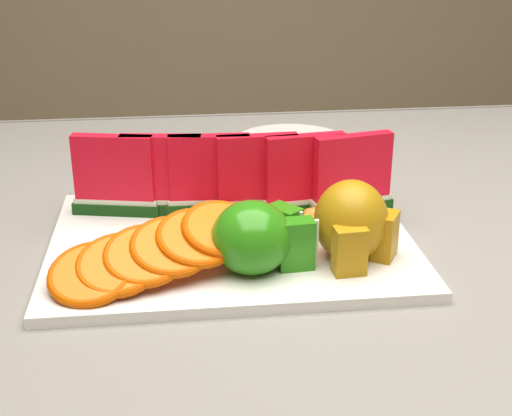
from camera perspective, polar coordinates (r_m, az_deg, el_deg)
table at (r=0.89m, az=1.49°, el=-7.87°), size 1.40×0.90×0.75m
tablecloth at (r=0.86m, az=1.53°, el=-4.29°), size 1.53×1.03×0.20m
platter at (r=0.80m, az=-1.97°, el=-2.74°), size 0.40×0.30×0.01m
apple_cluster at (r=0.72m, az=0.19°, el=-2.38°), size 0.12×0.11×0.08m
pear_cluster at (r=0.75m, az=7.75°, el=-1.21°), size 0.10×0.10×0.09m
side_plate at (r=1.15m, az=2.82°, el=5.25°), size 0.19×0.19×0.01m
fork at (r=1.11m, az=-7.85°, el=4.25°), size 0.03×0.20×0.00m
watermelon_row at (r=0.84m, az=-1.81°, el=2.51°), size 0.39×0.07×0.10m
orange_fan_front at (r=0.71m, az=-7.80°, el=-3.40°), size 0.24×0.14×0.06m
orange_fan_back at (r=0.90m, az=-2.06°, el=2.05°), size 0.33×0.11×0.05m
tangerine_segments at (r=0.80m, az=-0.64°, el=-1.23°), size 0.23×0.07×0.02m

